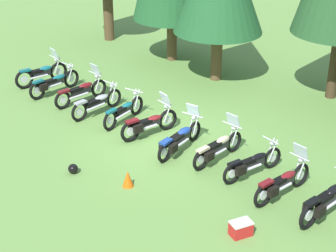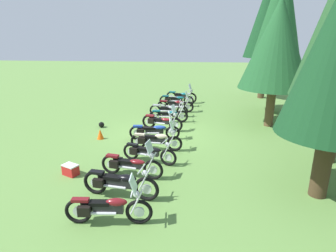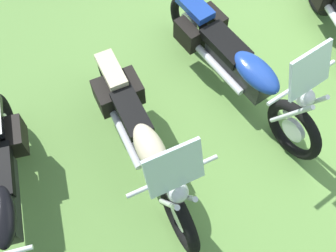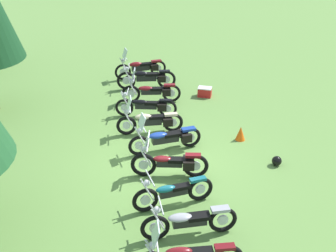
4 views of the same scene
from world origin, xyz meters
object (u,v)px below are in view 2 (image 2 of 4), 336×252
pine_tree_2 (277,44)px  motorcycle_2 (176,105)px  motorcycle_0 (182,96)px  motorcycle_9 (131,164)px  pine_tree_1 (279,20)px  motorcycle_5 (161,121)px  motorcycle_7 (156,140)px  picnic_cooler (71,170)px  motorcycle_6 (154,130)px  motorcycle_1 (176,100)px  motorcycle_3 (169,109)px  motorcycle_4 (169,115)px  motorcycle_11 (107,208)px  traffic_cone (100,134)px  motorcycle_10 (119,183)px  motorcycle_8 (148,152)px  pine_tree_0 (269,15)px  dropped_helmet (101,125)px

pine_tree_2 → motorcycle_2: bearing=-115.6°
motorcycle_0 → motorcycle_2: (2.61, -0.24, -0.02)m
motorcycle_9 → pine_tree_1: bearing=64.0°
motorcycle_5 → pine_tree_1: size_ratio=0.24×
motorcycle_7 → picnic_cooler: (2.54, -2.66, -0.27)m
motorcycle_6 → motorcycle_7: (1.26, 0.25, 0.00)m
motorcycle_1 → motorcycle_9: bearing=-92.7°
motorcycle_3 → motorcycle_5: bearing=-90.9°
motorcycle_5 → motorcycle_4: bearing=94.2°
motorcycle_11 → traffic_cone: 6.59m
motorcycle_7 → motorcycle_10: bearing=-94.0°
pine_tree_1 → pine_tree_2: size_ratio=1.39×
motorcycle_11 → pine_tree_2: (-9.07, 6.16, 3.80)m
motorcycle_2 → traffic_cone: (5.36, -3.21, -0.22)m
motorcycle_8 → pine_tree_1: pine_tree_1 is taller
motorcycle_6 → pine_tree_2: 7.51m
motorcycle_6 → pine_tree_2: pine_tree_2 is taller
motorcycle_3 → motorcycle_11: (10.37, -0.63, 0.04)m
motorcycle_10 → traffic_cone: (-4.91, -2.20, -0.24)m
motorcycle_9 → motorcycle_11: (2.62, -0.02, 0.01)m
motorcycle_3 → pine_tree_2: (1.30, 5.53, 3.84)m
motorcycle_0 → pine_tree_1: pine_tree_1 is taller
pine_tree_0 → traffic_cone: (10.23, -9.53, -5.80)m
motorcycle_0 → motorcycle_9: 11.61m
motorcycle_4 → motorcycle_3: bearing=88.9°
motorcycle_5 → dropped_helmet: motorcycle_5 is taller
motorcycle_5 → traffic_cone: motorcycle_5 is taller
motorcycle_5 → motorcycle_8: motorcycle_5 is taller
pine_tree_0 → motorcycle_2: bearing=-52.4°
motorcycle_5 → motorcycle_8: 3.98m
motorcycle_11 → pine_tree_1: bearing=55.7°
motorcycle_4 → pine_tree_0: bearing=41.9°
motorcycle_3 → traffic_cone: motorcycle_3 is taller
motorcycle_3 → dropped_helmet: motorcycle_3 is taller
pine_tree_0 → motorcycle_6: bearing=-34.8°
motorcycle_2 → pine_tree_2: 6.90m
motorcycle_6 → pine_tree_0: size_ratio=0.26×
motorcycle_8 → motorcycle_9: motorcycle_9 is taller
motorcycle_3 → motorcycle_7: size_ratio=1.04×
pine_tree_0 → picnic_cooler: size_ratio=14.39×
motorcycle_7 → pine_tree_0: size_ratio=0.25×
motorcycle_4 → motorcycle_6: 2.84m
pine_tree_2 → motorcycle_1: bearing=-126.9°
motorcycle_7 → pine_tree_0: bearing=63.9°
motorcycle_4 → motorcycle_0: bearing=78.6°
motorcycle_1 → picnic_cooler: bearing=-103.9°
motorcycle_8 → motorcycle_11: size_ratio=0.95×
motorcycle_7 → picnic_cooler: 3.69m
motorcycle_11 → pine_tree_0: (-16.42, 7.30, 5.57)m
motorcycle_11 → dropped_helmet: size_ratio=7.66×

